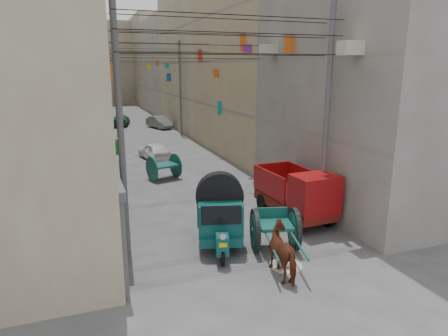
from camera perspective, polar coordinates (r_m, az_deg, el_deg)
name	(u,v)px	position (r m, az deg, el deg)	size (l,w,h in m)	color
building_row_left	(36,60)	(40.45, -25.23, 13.78)	(8.00, 62.00, 14.00)	#B8AC8B
building_row_right	(207,61)	(42.26, -2.38, 15.02)	(8.00, 62.00, 14.00)	gray
end_cap_building	(106,64)	(72.34, -16.56, 14.11)	(22.00, 10.00, 13.00)	tan
shutters_left	(106,175)	(17.12, -16.56, -0.98)	(0.18, 14.40, 2.88)	#4A4B4F
signboards	(151,103)	(28.32, -10.33, 9.13)	(8.22, 40.52, 5.67)	#0E9D94
ac_units	(308,22)	(16.25, 11.92, 19.68)	(0.70, 6.55, 3.35)	beige
utility_poles	(165,99)	(23.71, -8.44, 9.66)	(7.40, 22.20, 8.00)	#545456
overhead_cables	(173,48)	(21.13, -7.25, 16.69)	(7.40, 22.52, 1.12)	black
auto_rickshaw	(220,214)	(13.18, -0.63, -6.53)	(2.04, 2.83, 1.92)	black
tonga_cart	(275,229)	(13.15, 7.28, -8.60)	(1.90, 3.27, 1.39)	black
mini_truck	(301,197)	(15.47, 10.90, -4.15)	(1.87, 3.80, 2.08)	black
second_cart	(164,166)	(21.39, -8.58, 0.22)	(1.79, 1.68, 1.31)	#124E46
feed_sack	(286,261)	(12.40, 8.84, -13.03)	(0.62, 0.50, 0.31)	beige
horse	(286,252)	(11.68, 8.83, -11.72)	(0.78, 1.70, 1.44)	brown
distant_car_white	(154,151)	(26.21, -9.92, 2.40)	(1.31, 3.26, 1.11)	white
distant_car_grey	(159,122)	(40.01, -9.20, 6.47)	(1.24, 3.57, 1.18)	#5E6361
distant_car_green	(121,120)	(42.68, -14.50, 6.63)	(1.56, 3.85, 1.12)	#1C532F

